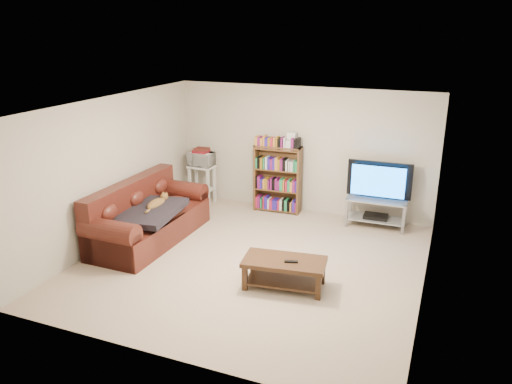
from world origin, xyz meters
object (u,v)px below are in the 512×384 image
at_px(sofa, 146,220).
at_px(bookshelf, 278,178).
at_px(coffee_table, 284,268).
at_px(tv_stand, 376,208).

distance_m(sofa, bookshelf, 2.66).
relative_size(coffee_table, bookshelf, 0.92).
bearing_deg(bookshelf, tv_stand, -4.97).
relative_size(sofa, tv_stand, 2.21).
relative_size(tv_stand, bookshelf, 0.82).
bearing_deg(tv_stand, sofa, -151.31).
distance_m(tv_stand, bookshelf, 1.94).
bearing_deg(bookshelf, coffee_table, -70.99).
relative_size(sofa, coffee_table, 1.96).
xyz_separation_m(coffee_table, bookshelf, (-1.09, 2.78, 0.39)).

